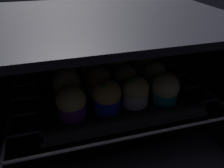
# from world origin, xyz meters

# --- Properties ---
(oven_cavity) EXTENTS (0.59, 0.47, 0.37)m
(oven_cavity) POSITION_xyz_m (0.00, 0.26, 0.17)
(oven_cavity) COLOR black
(oven_cavity) RESTS_ON ground
(oven_rack) EXTENTS (0.55, 0.42, 0.01)m
(oven_rack) POSITION_xyz_m (0.00, 0.22, 0.14)
(oven_rack) COLOR #42424C
(oven_rack) RESTS_ON oven_cavity
(baking_tray) EXTENTS (0.39, 0.31, 0.02)m
(baking_tray) POSITION_xyz_m (0.00, 0.20, 0.15)
(baking_tray) COLOR black
(baking_tray) RESTS_ON oven_rack
(muffin_row0_col0) EXTENTS (0.07, 0.07, 0.08)m
(muffin_row0_col0) POSITION_xyz_m (-0.12, 0.12, 0.19)
(muffin_row0_col0) COLOR #7A238C
(muffin_row0_col0) RESTS_ON baking_tray
(muffin_row0_col1) EXTENTS (0.07, 0.07, 0.08)m
(muffin_row0_col1) POSITION_xyz_m (-0.04, 0.12, 0.19)
(muffin_row0_col1) COLOR #1928B7
(muffin_row0_col1) RESTS_ON baking_tray
(muffin_row0_col2) EXTENTS (0.07, 0.07, 0.08)m
(muffin_row0_col2) POSITION_xyz_m (0.04, 0.13, 0.19)
(muffin_row0_col2) COLOR silver
(muffin_row0_col2) RESTS_ON baking_tray
(muffin_row0_col3) EXTENTS (0.07, 0.07, 0.08)m
(muffin_row0_col3) POSITION_xyz_m (0.12, 0.12, 0.19)
(muffin_row0_col3) COLOR #0C8C84
(muffin_row0_col3) RESTS_ON baking_tray
(muffin_row1_col0) EXTENTS (0.07, 0.07, 0.08)m
(muffin_row1_col0) POSITION_xyz_m (-0.12, 0.20, 0.19)
(muffin_row1_col0) COLOR #7A238C
(muffin_row1_col0) RESTS_ON baking_tray
(muffin_row1_col1) EXTENTS (0.06, 0.06, 0.08)m
(muffin_row1_col1) POSITION_xyz_m (-0.04, 0.20, 0.19)
(muffin_row1_col1) COLOR silver
(muffin_row1_col1) RESTS_ON baking_tray
(muffin_row1_col2) EXTENTS (0.06, 0.06, 0.07)m
(muffin_row1_col2) POSITION_xyz_m (0.04, 0.20, 0.18)
(muffin_row1_col2) COLOR #1928B7
(muffin_row1_col2) RESTS_ON baking_tray
(muffin_row1_col3) EXTENTS (0.06, 0.06, 0.07)m
(muffin_row1_col3) POSITION_xyz_m (0.12, 0.20, 0.19)
(muffin_row1_col3) COLOR #0C8C84
(muffin_row1_col3) RESTS_ON baking_tray
(muffin_row2_col0) EXTENTS (0.07, 0.07, 0.08)m
(muffin_row2_col0) POSITION_xyz_m (-0.12, 0.28, 0.19)
(muffin_row2_col0) COLOR #0C8C84
(muffin_row2_col0) RESTS_ON baking_tray
(muffin_row2_col1) EXTENTS (0.07, 0.07, 0.08)m
(muffin_row2_col1) POSITION_xyz_m (-0.04, 0.28, 0.19)
(muffin_row2_col1) COLOR #1928B7
(muffin_row2_col1) RESTS_ON baking_tray
(muffin_row2_col2) EXTENTS (0.07, 0.07, 0.08)m
(muffin_row2_col2) POSITION_xyz_m (0.04, 0.28, 0.19)
(muffin_row2_col2) COLOR #0C8C84
(muffin_row2_col2) RESTS_ON baking_tray
(muffin_row2_col3) EXTENTS (0.07, 0.07, 0.08)m
(muffin_row2_col3) POSITION_xyz_m (0.12, 0.28, 0.19)
(muffin_row2_col3) COLOR silver
(muffin_row2_col3) RESTS_ON baking_tray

